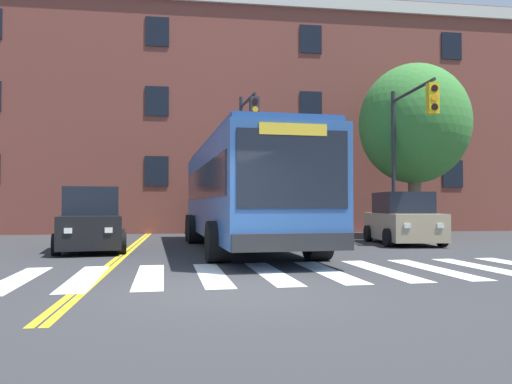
{
  "coord_description": "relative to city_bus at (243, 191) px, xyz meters",
  "views": [
    {
      "loc": [
        -0.73,
        -8.03,
        1.39
      ],
      "look_at": [
        1.37,
        6.42,
        1.75
      ],
      "focal_mm": 35.0,
      "sensor_mm": 36.0,
      "label": 1
    }
  ],
  "objects": [
    {
      "name": "car_black_near_lane",
      "position": [
        -4.53,
        -0.09,
        -0.94
      ],
      "size": [
        2.3,
        3.94,
        1.89
      ],
      "color": "black",
      "rests_on": "ground"
    },
    {
      "name": "street_tree_curbside_large",
      "position": [
        7.88,
        4.51,
        3.0
      ],
      "size": [
        5.79,
        5.79,
        7.37
      ],
      "color": "brown",
      "rests_on": "ground"
    },
    {
      "name": "traffic_light_near_corner",
      "position": [
        6.19,
        1.5,
        2.12
      ],
      "size": [
        0.38,
        3.59,
        5.8
      ],
      "color": "#28282D",
      "rests_on": "ground"
    },
    {
      "name": "lane_line_yellow_outer",
      "position": [
        -3.39,
        8.44,
        -1.8
      ],
      "size": [
        0.12,
        36.0,
        0.01
      ],
      "primitive_type": "cube",
      "color": "gold",
      "rests_on": "ground"
    },
    {
      "name": "city_bus",
      "position": [
        0.0,
        0.0,
        0.0
      ],
      "size": [
        3.55,
        11.44,
        3.28
      ],
      "color": "#2D5699",
      "rests_on": "ground"
    },
    {
      "name": "lane_line_yellow_inner",
      "position": [
        -3.55,
        8.44,
        -1.8
      ],
      "size": [
        0.12,
        36.0,
        0.01
      ],
      "primitive_type": "cube",
      "color": "gold",
      "rests_on": "ground"
    },
    {
      "name": "traffic_light_overhead",
      "position": [
        0.63,
        4.26,
        2.12
      ],
      "size": [
        0.48,
        2.69,
        5.9
      ],
      "color": "#28282D",
      "rests_on": "ground"
    },
    {
      "name": "car_tan_far_lane",
      "position": [
        5.78,
        1.11,
        -0.97
      ],
      "size": [
        2.29,
        3.92,
        1.81
      ],
      "color": "tan",
      "rests_on": "ground"
    },
    {
      "name": "crosswalk",
      "position": [
        -0.69,
        -5.56,
        -1.8
      ],
      "size": [
        16.17,
        4.09,
        0.01
      ],
      "color": "white",
      "rests_on": "ground"
    },
    {
      "name": "ground_plane",
      "position": [
        -1.1,
        -7.44,
        -1.8
      ],
      "size": [
        120.0,
        120.0,
        0.0
      ],
      "primitive_type": "plane",
      "color": "#303033"
    },
    {
      "name": "car_grey_behind_bus",
      "position": [
        -0.4,
        8.88,
        -0.93
      ],
      "size": [
        2.53,
        4.69,
        1.93
      ],
      "color": "slate",
      "rests_on": "ground"
    },
    {
      "name": "building_facade",
      "position": [
        -3.1,
        12.34,
        4.13
      ],
      "size": [
        37.45,
        7.93,
        11.85
      ],
      "color": "brown",
      "rests_on": "ground"
    }
  ]
}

